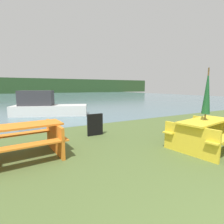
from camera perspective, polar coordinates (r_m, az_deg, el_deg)
name	(u,v)px	position (r m, az deg, el deg)	size (l,w,h in m)	color
water	(30,97)	(32.20, -25.21, 4.44)	(60.00, 50.00, 0.00)	slate
far_treeline	(24,86)	(52.14, -26.80, 7.68)	(80.00, 1.60, 4.00)	#284723
picnic_table_yellow	(204,131)	(5.35, 27.84, -5.61)	(1.97, 1.65, 0.79)	yellow
picnic_table_orange	(21,138)	(4.61, -27.52, -7.61)	(1.92, 1.53, 0.80)	orange
umbrella_darkgreen	(207,92)	(5.22, 28.62, 5.77)	(0.21, 0.21, 2.16)	brown
boat	(46,107)	(10.98, -20.74, 1.69)	(4.40, 2.76, 1.46)	silver
signboard	(95,125)	(6.06, -5.54, -4.13)	(0.55, 0.08, 0.75)	black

